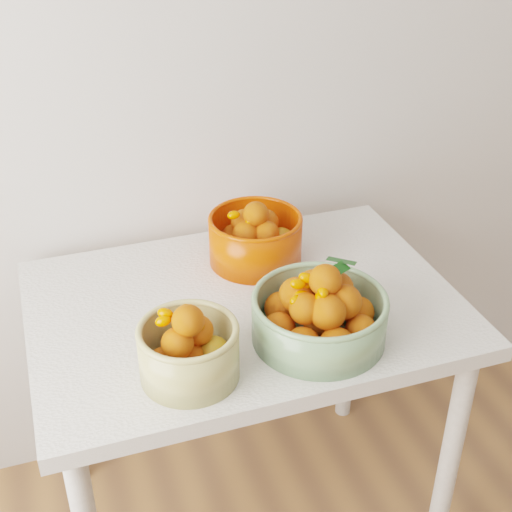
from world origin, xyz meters
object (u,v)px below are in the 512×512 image
object	(u,v)px
bowl_green	(319,314)
bowl_orange	(255,238)
table	(245,333)
bowl_cream	(189,350)

from	to	relation	value
bowl_green	bowl_orange	bearing A→B (deg)	94.26
table	bowl_green	xyz separation A→B (m)	(0.11, -0.19, 0.16)
bowl_cream	bowl_orange	world-z (taller)	bowl_cream
table	bowl_orange	bearing A→B (deg)	63.17
table	bowl_green	size ratio (longest dim) A/B	3.10
bowl_green	table	bearing A→B (deg)	120.73
table	bowl_cream	bearing A→B (deg)	-131.00
bowl_cream	bowl_orange	size ratio (longest dim) A/B	0.86
bowl_cream	bowl_orange	distance (m)	0.47
bowl_cream	bowl_green	xyz separation A→B (m)	(0.30, 0.03, -0.00)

